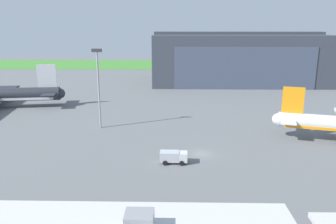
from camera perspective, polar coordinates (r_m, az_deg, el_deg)
The scene contains 5 objects.
ground_plane at distance 66.94m, azimuth 5.85°, elevation -7.21°, with size 440.00×440.00×0.00m, color slate.
grass_field_strip at distance 224.57m, azimuth 2.64°, elevation 8.16°, with size 440.00×56.00×0.08m, color #448A34.
maintenance_hangar at distance 156.15m, azimuth 11.64°, elevation 9.08°, with size 74.31×40.99×22.46m.
pushback_tractor at distance 62.00m, azimuth 0.95°, elevation -7.65°, with size 5.11×2.64×2.24m.
apron_light_mast at distance 82.53m, azimuth -11.88°, elevation 4.95°, with size 2.40×0.50×19.59m.
Camera 1 is at (-5.44, -62.01, 24.63)m, focal length 35.46 mm.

